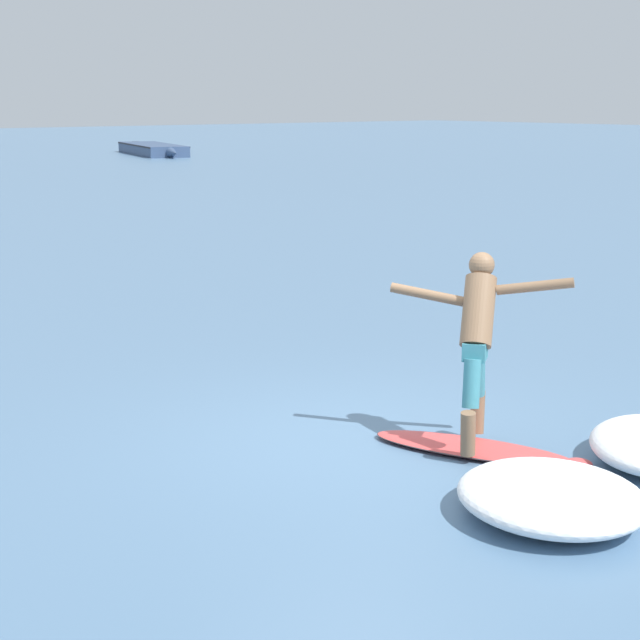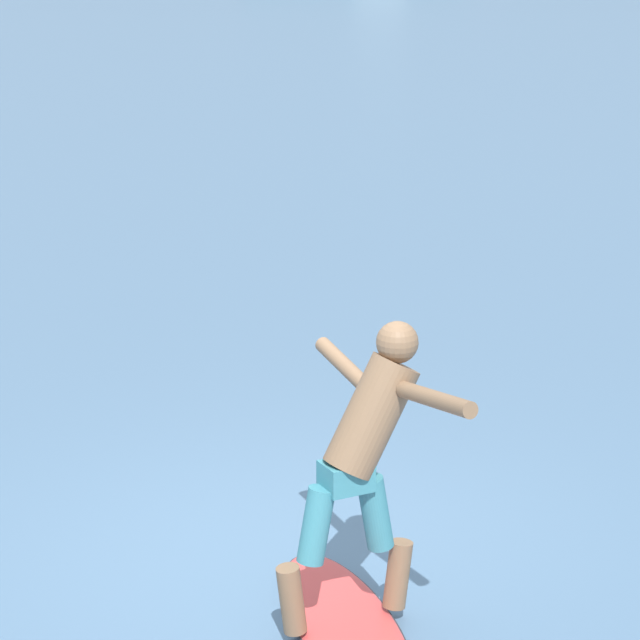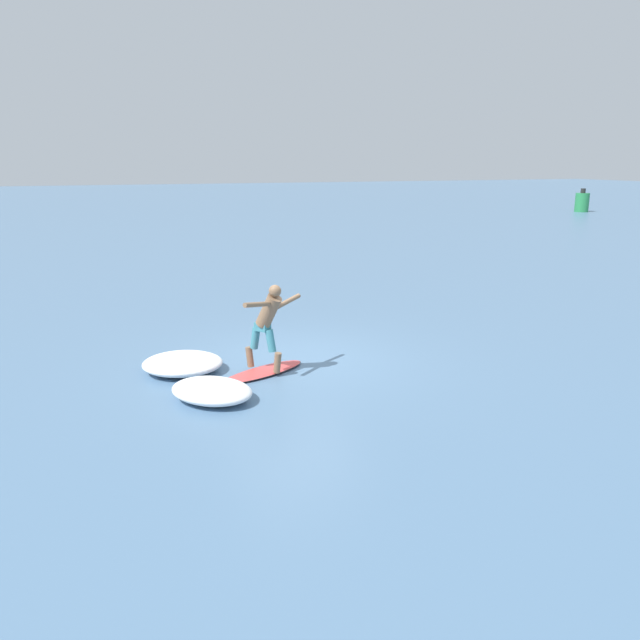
% 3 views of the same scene
% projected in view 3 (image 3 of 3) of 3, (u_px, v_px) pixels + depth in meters
% --- Properties ---
extents(ground_plane, '(200.00, 200.00, 0.00)m').
position_uv_depth(ground_plane, '(298.00, 360.00, 12.70)').
color(ground_plane, slate).
extents(surfboard, '(1.26, 2.01, 0.21)m').
position_uv_depth(surfboard, '(262.00, 372.00, 11.89)').
color(surfboard, '#DC4846').
rests_on(surfboard, ground).
extents(surfer, '(1.10, 1.37, 1.69)m').
position_uv_depth(surfer, '(268.00, 320.00, 11.59)').
color(surfer, '#816044').
rests_on(surfer, surfboard).
extents(channel_marker_buoy, '(1.06, 1.06, 1.82)m').
position_uv_depth(channel_marker_buoy, '(582.00, 202.00, 49.23)').
color(channel_marker_buoy, '#288447').
rests_on(channel_marker_buoy, ground).
extents(wave_foam_at_tail, '(1.86, 1.94, 0.34)m').
position_uv_depth(wave_foam_at_tail, '(183.00, 363.00, 11.98)').
color(wave_foam_at_tail, white).
rests_on(wave_foam_at_tail, ground).
extents(wave_foam_at_nose, '(1.86, 1.80, 0.33)m').
position_uv_depth(wave_foam_at_nose, '(212.00, 391.00, 10.56)').
color(wave_foam_at_nose, white).
rests_on(wave_foam_at_nose, ground).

